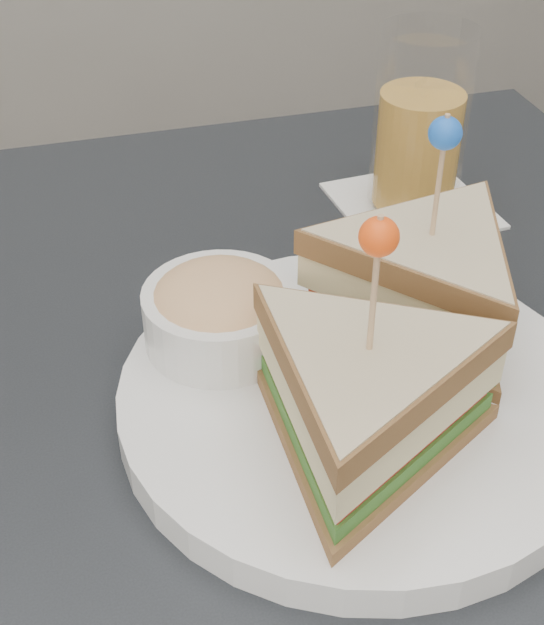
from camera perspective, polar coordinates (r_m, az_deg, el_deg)
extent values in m
cube|color=black|center=(0.59, -0.67, -5.72)|extent=(0.80, 0.80, 0.03)
cylinder|color=black|center=(1.19, 11.50, -4.66)|extent=(0.04, 0.04, 0.72)
cylinder|color=white|center=(0.56, 5.56, -5.84)|extent=(0.30, 0.30, 0.02)
cylinder|color=white|center=(0.55, 5.63, -4.95)|extent=(0.30, 0.30, 0.01)
cylinder|color=tan|center=(0.44, 6.68, 1.03)|extent=(0.00, 0.00, 0.10)
sphere|color=#FE4B10|center=(0.42, 7.03, 4.96)|extent=(0.02, 0.02, 0.02)
cylinder|color=tan|center=(0.54, 10.83, 8.07)|extent=(0.00, 0.00, 0.10)
sphere|color=blue|center=(0.53, 11.29, 11.46)|extent=(0.02, 0.02, 0.02)
cylinder|color=white|center=(0.57, -3.43, -0.48)|extent=(0.10, 0.10, 0.04)
ellipsoid|color=#E0B772|center=(0.56, -3.48, 0.78)|extent=(0.09, 0.09, 0.04)
cube|color=white|center=(0.78, 9.11, 6.95)|extent=(0.13, 0.13, 0.00)
cylinder|color=gold|center=(0.76, 9.51, 10.54)|extent=(0.08, 0.08, 0.10)
cylinder|color=white|center=(0.75, 9.70, 12.21)|extent=(0.08, 0.08, 0.16)
cube|color=white|center=(0.75, 10.29, 13.99)|extent=(0.03, 0.03, 0.02)
cube|color=white|center=(0.73, 9.19, 13.08)|extent=(0.02, 0.02, 0.02)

